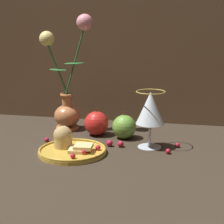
% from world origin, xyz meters
% --- Properties ---
extents(ground_plane, '(2.40, 2.40, 0.00)m').
position_xyz_m(ground_plane, '(0.00, 0.00, 0.00)').
color(ground_plane, '#33281E').
rests_on(ground_plane, ground).
extents(vase, '(0.19, 0.09, 0.39)m').
position_xyz_m(vase, '(-0.17, 0.16, 0.13)').
color(vase, '#B77042').
rests_on(vase, ground_plane).
extents(plate_with_pastries, '(0.19, 0.19, 0.07)m').
position_xyz_m(plate_with_pastries, '(-0.08, -0.08, 0.02)').
color(plate_with_pastries, gold).
rests_on(plate_with_pastries, ground_plane).
extents(wine_glass, '(0.09, 0.09, 0.17)m').
position_xyz_m(wine_glass, '(0.14, 0.02, 0.11)').
color(wine_glass, silver).
rests_on(wine_glass, ground_plane).
extents(apple_beside_vase, '(0.08, 0.08, 0.09)m').
position_xyz_m(apple_beside_vase, '(-0.05, 0.11, 0.04)').
color(apple_beside_vase, red).
rests_on(apple_beside_vase, ground_plane).
extents(apple_near_glass, '(0.08, 0.08, 0.09)m').
position_xyz_m(apple_near_glass, '(0.05, 0.09, 0.04)').
color(apple_near_glass, '#669938').
rests_on(apple_near_glass, ground_plane).
extents(berry_near_plate, '(0.01, 0.01, 0.01)m').
position_xyz_m(berry_near_plate, '(0.22, 0.03, 0.01)').
color(berry_near_plate, '#AD192D').
rests_on(berry_near_plate, ground_plane).
extents(berry_front_center, '(0.02, 0.02, 0.02)m').
position_xyz_m(berry_front_center, '(-0.18, 0.00, 0.01)').
color(berry_front_center, '#AD192D').
rests_on(berry_front_center, ground_plane).
extents(berry_by_glass_stem, '(0.02, 0.02, 0.02)m').
position_xyz_m(berry_by_glass_stem, '(0.05, 0.00, 0.01)').
color(berry_by_glass_stem, '#AD192D').
rests_on(berry_by_glass_stem, ground_plane).
extents(berry_under_candlestick, '(0.02, 0.02, 0.02)m').
position_xyz_m(berry_under_candlestick, '(0.02, -0.00, 0.01)').
color(berry_under_candlestick, '#AD192D').
rests_on(berry_under_candlestick, ground_plane).
extents(berry_far_right, '(0.01, 0.01, 0.01)m').
position_xyz_m(berry_far_right, '(0.20, -0.03, 0.01)').
color(berry_far_right, '#AD192D').
rests_on(berry_far_right, ground_plane).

